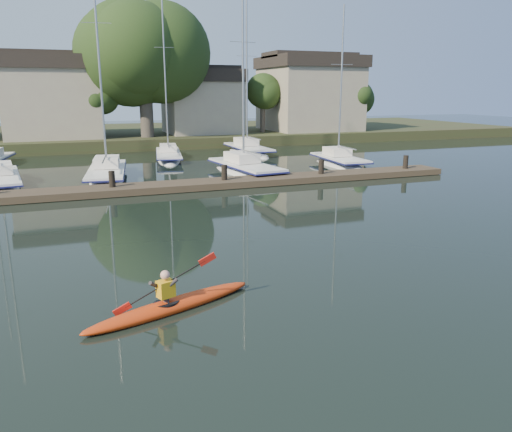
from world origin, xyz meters
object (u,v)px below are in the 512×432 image
object	(u,v)px
sailboat_3	(245,177)
sailboat_7	(248,156)
dock	(171,186)
sailboat_2	(108,182)
sailboat_4	(339,168)
kayak	(171,303)
sailboat_1	(1,189)
sailboat_6	(169,161)

from	to	relation	value
sailboat_3	sailboat_7	bearing A→B (deg)	62.41
dock	sailboat_2	size ratio (longest dim) A/B	2.22
sailboat_2	sailboat_3	size ratio (longest dim) A/B	1.10
sailboat_3	sailboat_7	world-z (taller)	sailboat_3
dock	sailboat_3	bearing A→B (deg)	34.29
sailboat_4	sailboat_7	xyz separation A→B (m)	(-3.82, 8.63, -0.01)
sailboat_7	sailboat_2	bearing A→B (deg)	-144.98
kayak	dock	size ratio (longest dim) A/B	0.13
sailboat_1	sailboat_2	bearing A→B (deg)	-4.12
kayak	sailboat_7	xyz separation A→B (m)	(12.15, 28.54, -0.38)
sailboat_1	sailboat_7	distance (m)	20.01
sailboat_7	sailboat_3	bearing A→B (deg)	-110.91
dock	sailboat_6	bearing A→B (deg)	79.69
kayak	sailboat_3	xyz separation A→B (m)	(8.47, 18.75, -0.39)
sailboat_1	sailboat_7	world-z (taller)	sailboat_1
sailboat_4	sailboat_6	distance (m)	13.16
kayak	sailboat_2	size ratio (longest dim) A/B	0.30
sailboat_3	sailboat_2	bearing A→B (deg)	164.93
sailboat_1	sailboat_3	bearing A→B (deg)	-10.61
sailboat_2	sailboat_6	distance (m)	9.13
sailboat_3	sailboat_4	xyz separation A→B (m)	(7.51, 1.16, 0.01)
kayak	sailboat_3	size ratio (longest dim) A/B	0.32
kayak	sailboat_3	distance (m)	20.57
sailboat_1	sailboat_3	size ratio (longest dim) A/B	0.99
dock	sailboat_6	world-z (taller)	sailboat_6
dock	sailboat_1	size ratio (longest dim) A/B	2.45
kayak	sailboat_4	bearing A→B (deg)	31.30
dock	sailboat_3	world-z (taller)	sailboat_3
dock	kayak	bearing A→B (deg)	-101.05
kayak	sailboat_6	distance (m)	27.96
sailboat_1	sailboat_4	xyz separation A→B (m)	(21.76, 0.25, -0.01)
sailboat_2	sailboat_3	xyz separation A→B (m)	(8.44, -1.20, -0.02)
dock	sailboat_7	xyz separation A→B (m)	(9.23, 13.57, -0.41)
dock	sailboat_7	bearing A→B (deg)	55.78
kayak	sailboat_3	bearing A→B (deg)	45.74
sailboat_2	sailboat_7	xyz separation A→B (m)	(12.13, 8.59, -0.01)
sailboat_4	sailboat_1	bearing A→B (deg)	-175.50
kayak	sailboat_4	xyz separation A→B (m)	(15.98, 19.91, -0.37)
sailboat_1	sailboat_3	distance (m)	14.28
sailboat_1	sailboat_2	size ratio (longest dim) A/B	0.91
kayak	sailboat_4	distance (m)	25.53
sailboat_1	sailboat_4	bearing A→B (deg)	-6.29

